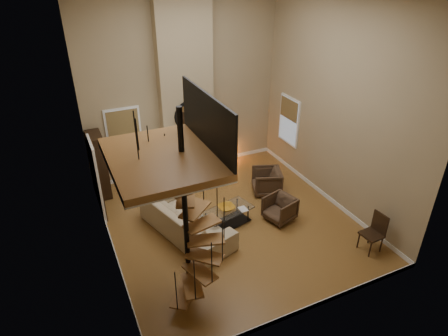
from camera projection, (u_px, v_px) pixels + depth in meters
name	position (u px, v px, depth m)	size (l,w,h in m)	color
ground	(230.00, 222.00, 10.07)	(6.00, 6.50, 0.01)	#A47235
back_wall	(183.00, 86.00, 11.33)	(6.00, 0.02, 5.50)	tan
front_wall	(319.00, 194.00, 6.16)	(6.00, 0.02, 5.50)	tan
left_wall	(96.00, 148.00, 7.64)	(0.02, 6.50, 5.50)	tan
right_wall	(337.00, 105.00, 9.85)	(0.02, 6.50, 5.50)	tan
baseboard_back	(188.00, 166.00, 12.62)	(6.00, 0.02, 0.12)	white
baseboard_front	(303.00, 310.00, 7.47)	(6.00, 0.02, 0.12)	white
baseboard_left	(115.00, 252.00, 8.94)	(0.02, 6.50, 0.12)	white
baseboard_right	(323.00, 194.00, 11.14)	(0.02, 6.50, 0.12)	white
chimney_breast	(186.00, 87.00, 11.18)	(1.60, 0.38, 5.50)	tan
hearth	(195.00, 176.00, 12.11)	(1.50, 0.60, 0.04)	black
firebox	(191.00, 157.00, 12.08)	(0.95, 0.02, 0.72)	black
mantel	(191.00, 141.00, 11.73)	(1.70, 0.18, 0.06)	white
mirror_frame	(189.00, 116.00, 11.39)	(0.94, 0.94, 0.10)	black
mirror_disc	(189.00, 116.00, 11.40)	(0.80, 0.80, 0.01)	white
vase_left	(173.00, 139.00, 11.48)	(0.24, 0.24, 0.25)	black
vase_right	(209.00, 133.00, 11.92)	(0.20, 0.20, 0.21)	#194F57
window_back	(124.00, 132.00, 11.15)	(1.02, 0.06, 1.52)	white
window_right	(289.00, 120.00, 11.97)	(0.06, 1.02, 1.52)	white
entry_door	(97.00, 179.00, 9.91)	(0.10, 1.05, 2.16)	white
loft	(167.00, 154.00, 6.33)	(1.70, 2.20, 1.09)	#9C6733
spiral_stair	(186.00, 221.00, 7.13)	(1.47, 1.47, 4.06)	black
hutch	(99.00, 165.00, 10.80)	(0.40, 0.84, 1.88)	black
sofa	(185.00, 220.00, 9.46)	(2.68, 1.05, 0.78)	tan
armchair_near	(269.00, 181.00, 11.19)	(0.79, 0.81, 0.74)	#463120
armchair_far	(281.00, 208.00, 10.01)	(0.70, 0.72, 0.65)	#463120
coffee_table	(227.00, 215.00, 9.82)	(1.44, 0.96, 0.48)	silver
bowl	(226.00, 208.00, 9.76)	(0.41, 0.41, 0.10)	orange
book	(242.00, 209.00, 9.74)	(0.19, 0.26, 0.03)	gray
floor_lamp	(156.00, 151.00, 10.54)	(0.39, 0.39, 1.70)	black
accent_lamp	(234.00, 154.00, 12.97)	(0.13, 0.13, 0.48)	orange
side_chair	(375.00, 231.00, 8.89)	(0.47, 0.47, 0.96)	black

